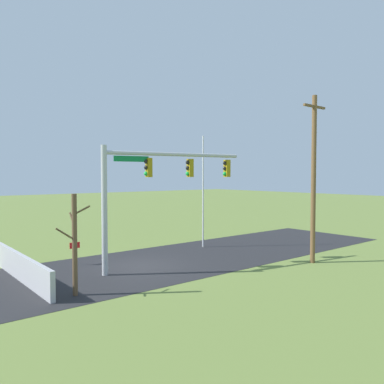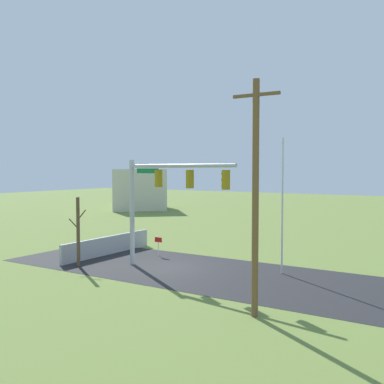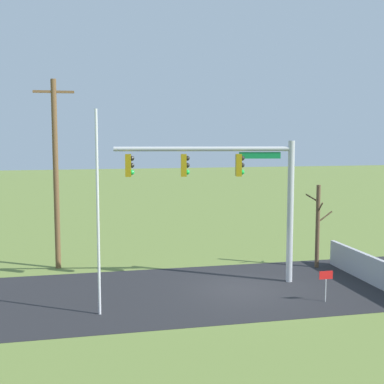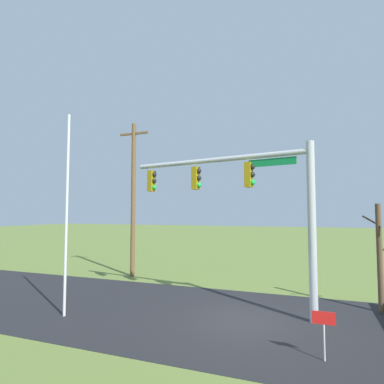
{
  "view_description": "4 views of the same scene",
  "coord_description": "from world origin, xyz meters",
  "px_view_note": "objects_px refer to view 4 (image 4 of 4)",
  "views": [
    {
      "loc": [
        10.72,
        17.35,
        4.79
      ],
      "look_at": [
        -2.23,
        1.52,
        3.9
      ],
      "focal_mm": 36.14,
      "sensor_mm": 36.0,
      "label": 1
    },
    {
      "loc": [
        -14.57,
        20.89,
        5.68
      ],
      "look_at": [
        -1.9,
        0.71,
        4.46
      ],
      "focal_mm": 41.51,
      "sensor_mm": 36.0,
      "label": 2
    },
    {
      "loc": [
        -6.82,
        -20.84,
        6.49
      ],
      "look_at": [
        -2.01,
        0.62,
        4.1
      ],
      "focal_mm": 49.64,
      "sensor_mm": 36.0,
      "label": 3
    },
    {
      "loc": [
        2.55,
        -11.33,
        3.7
      ],
      "look_at": [
        -2.12,
        0.73,
        4.55
      ],
      "focal_mm": 30.21,
      "sensor_mm": 36.0,
      "label": 4
    }
  ],
  "objects_px": {
    "signal_mast": "(246,193)",
    "utility_pole": "(133,196)",
    "bare_tree": "(380,256)",
    "open_sign": "(324,324)",
    "flagpole": "(67,213)"
  },
  "relations": [
    {
      "from": "bare_tree",
      "to": "signal_mast",
      "type": "bearing_deg",
      "value": -160.54
    },
    {
      "from": "flagpole",
      "to": "utility_pole",
      "type": "relative_size",
      "value": 0.81
    },
    {
      "from": "utility_pole",
      "to": "open_sign",
      "type": "relative_size",
      "value": 7.45
    },
    {
      "from": "utility_pole",
      "to": "bare_tree",
      "type": "xyz_separation_m",
      "value": [
        12.37,
        -2.65,
        -2.62
      ]
    },
    {
      "from": "flagpole",
      "to": "utility_pole",
      "type": "distance_m",
      "value": 7.51
    },
    {
      "from": "open_sign",
      "to": "bare_tree",
      "type": "bearing_deg",
      "value": 67.67
    },
    {
      "from": "signal_mast",
      "to": "open_sign",
      "type": "xyz_separation_m",
      "value": [
        2.64,
        -3.38,
        -3.58
      ]
    },
    {
      "from": "signal_mast",
      "to": "bare_tree",
      "type": "distance_m",
      "value": 5.54
    },
    {
      "from": "utility_pole",
      "to": "signal_mast",
      "type": "bearing_deg",
      "value": -29.39
    },
    {
      "from": "flagpole",
      "to": "open_sign",
      "type": "distance_m",
      "value": 9.1
    },
    {
      "from": "utility_pole",
      "to": "open_sign",
      "type": "xyz_separation_m",
      "value": [
        10.3,
        -7.7,
        -3.8
      ]
    },
    {
      "from": "bare_tree",
      "to": "flagpole",
      "type": "bearing_deg",
      "value": -156.75
    },
    {
      "from": "signal_mast",
      "to": "flagpole",
      "type": "xyz_separation_m",
      "value": [
        -6.02,
        -2.95,
        -0.8
      ]
    },
    {
      "from": "flagpole",
      "to": "bare_tree",
      "type": "height_order",
      "value": "flagpole"
    },
    {
      "from": "signal_mast",
      "to": "utility_pole",
      "type": "bearing_deg",
      "value": 150.61
    }
  ]
}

